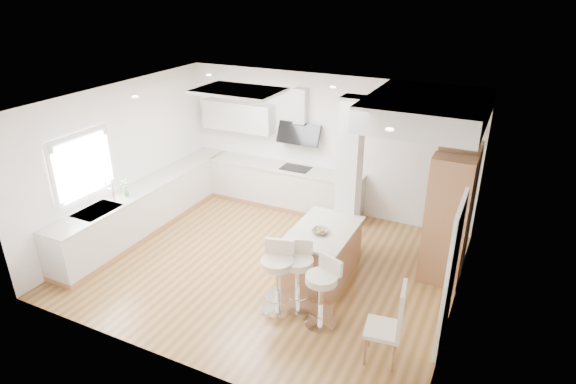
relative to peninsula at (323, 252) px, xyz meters
The scene contains 18 objects.
ground 1.05m from the peninsula, behind, with size 6.00×6.00×0.00m, color #A2723C.
ceiling 1.05m from the peninsula, behind, with size 6.00×5.00×0.02m, color silver.
wall_back 2.74m from the peninsula, 111.75° to the left, with size 6.00×0.04×2.80m, color white.
wall_left 4.07m from the peninsula, behind, with size 0.04×5.00×2.80m, color white.
wall_right 2.27m from the peninsula, ahead, with size 0.04×5.00×2.80m, color white.
skylight 2.95m from the peninsula, 164.62° to the left, with size 4.10×2.10×0.06m.
window_left 4.23m from the peninsula, 165.34° to the right, with size 0.06×1.28×1.07m.
doorway_right 2.22m from the peninsula, 19.61° to the right, with size 0.05×1.00×2.10m.
counter_left 3.65m from the peninsula, behind, with size 0.63×4.50×1.35m.
counter_back 2.82m from the peninsula, 131.55° to the left, with size 3.62×0.63×2.50m.
pillar 1.28m from the peninsula, 83.05° to the left, with size 0.35×0.35×2.80m.
soffit 2.77m from the peninsula, 48.01° to the left, with size 1.78×2.20×0.40m.
oven_column 2.14m from the peninsula, 32.65° to the left, with size 0.63×1.21×2.10m.
peninsula is the anchor object (origin of this frame).
bar_stool_a 1.14m from the peninsula, 103.23° to the right, with size 0.59×0.59×1.08m.
bar_stool_b 0.92m from the peninsula, 91.62° to the right, with size 0.60×0.60×1.05m.
bar_stool_c 1.22m from the peninsula, 68.47° to the right, with size 0.60×0.60×1.03m.
dining_chair 2.06m from the peninsula, 43.67° to the right, with size 0.49×0.49×1.13m.
Camera 1 is at (3.34, -6.11, 4.48)m, focal length 30.00 mm.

